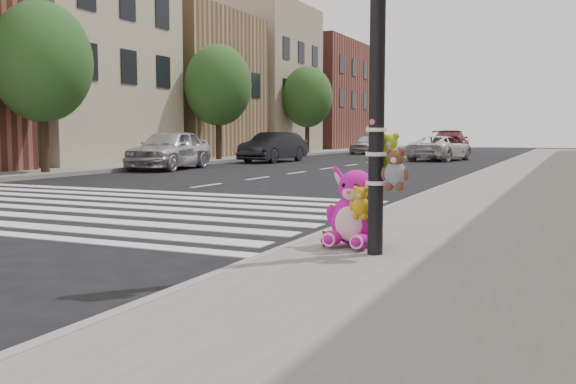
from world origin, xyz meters
The scene contains 19 objects.
ground centered at (0.00, 0.00, 0.00)m, with size 120.00×120.00×0.00m, color black.
sidewalk_far centered at (-13.50, 20.00, 0.07)m, with size 6.00×80.00×0.14m, color slate.
curb_edge centered at (1.55, 10.00, 0.07)m, with size 0.12×80.00×0.15m, color gray.
crosswalk centered at (-4.50, 5.20, 0.01)m, with size 11.00×6.00×0.01m, color silver, non-canonical shape.
bld_far_b centered at (-15.50, 17.00, 5.50)m, with size 6.00×8.00×11.00m, color beige.
bld_far_c centered at (-15.50, 26.00, 4.00)m, with size 6.00×8.00×8.00m, color #A38257.
bld_far_d centered at (-15.50, 35.00, 5.00)m, with size 6.00×8.00×10.00m, color tan.
bld_far_e centered at (-15.50, 46.00, 4.50)m, with size 6.00×10.00×9.00m, color brown.
signal_pole centered at (2.63, 1.82, 1.76)m, with size 0.69×0.50×4.00m.
tree_far_a centered at (-11.20, 11.00, 3.65)m, with size 3.20×3.20×5.44m.
tree_far_b centered at (-11.20, 22.00, 3.65)m, with size 3.20×3.20×5.44m.
tree_far_c centered at (-11.20, 33.00, 3.65)m, with size 3.20×3.20×5.44m.
pink_bunny centered at (2.25, 2.17, 0.51)m, with size 0.65×0.70×0.91m.
red_teddy centered at (1.97, 2.01, 0.23)m, with size 0.12×0.08×0.18m, color #AD111B, non-canonical shape.
car_silver_far centered at (-9.80, 15.93, 0.78)m, with size 1.84×4.57×1.56m, color silver.
car_dark_far centered at (-8.83, 23.13, 0.72)m, with size 1.52×4.37×1.44m, color black.
car_white_near centered at (-1.86, 28.15, 0.62)m, with size 2.07×4.48×1.25m, color silver.
car_maroon_near centered at (-3.50, 39.98, 0.79)m, with size 2.21×5.43×1.58m, color maroon.
car_silver_deep centered at (-8.29, 36.39, 0.64)m, with size 1.50×3.74×1.27m, color silver.
Camera 1 is at (4.51, -4.62, 1.41)m, focal length 40.00 mm.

